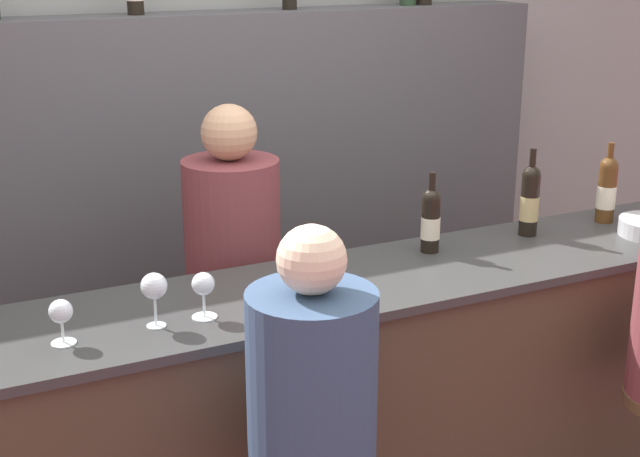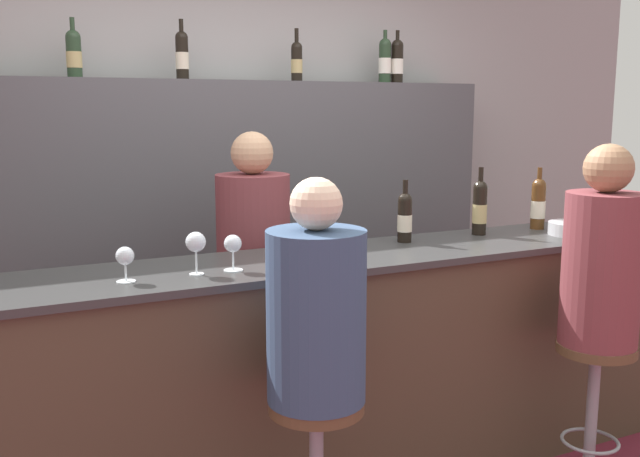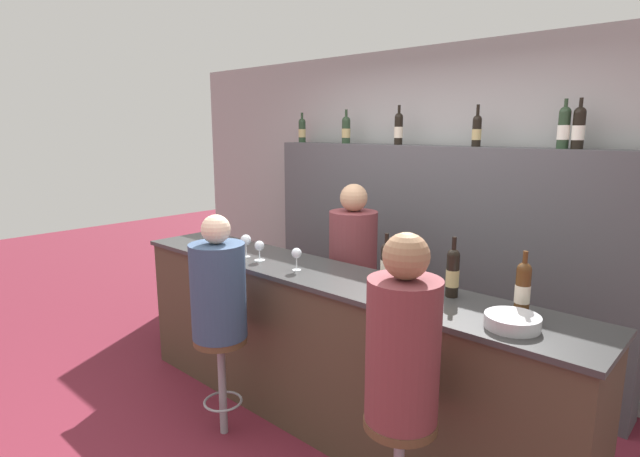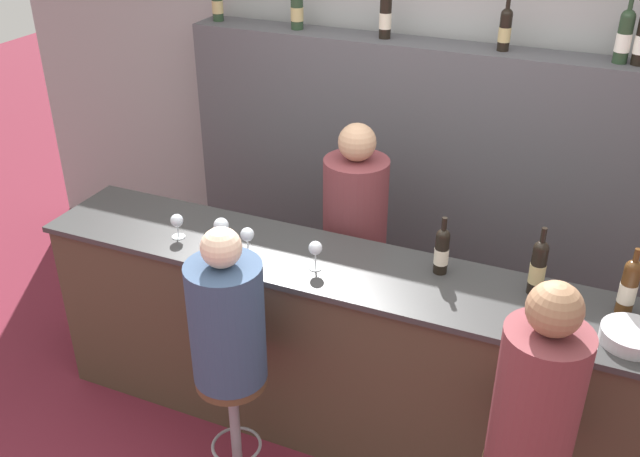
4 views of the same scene
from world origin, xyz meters
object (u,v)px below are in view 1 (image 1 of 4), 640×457
at_px(wine_glass_0, 61,313).
at_px(guest_seated_left, 312,389).
at_px(wine_glass_1, 154,287).
at_px(wine_bottle_counter_2, 607,189).
at_px(wine_bottle_counter_0, 431,220).
at_px(wine_glass_3, 316,264).
at_px(wine_glass_2, 203,286).
at_px(bartender, 235,323).
at_px(wine_bottle_counter_1, 530,200).

bearing_deg(wine_glass_0, guest_seated_left, -39.88).
bearing_deg(wine_glass_1, wine_bottle_counter_2, 6.35).
xyz_separation_m(wine_bottle_counter_0, wine_glass_3, (-0.55, -0.21, -0.01)).
distance_m(wine_glass_1, wine_glass_3, 0.51).
relative_size(wine_glass_0, wine_glass_1, 0.79).
relative_size(wine_bottle_counter_2, guest_seated_left, 0.41).
xyz_separation_m(wine_glass_2, wine_glass_3, (0.36, 0.00, 0.01)).
height_order(wine_glass_3, bartender, bartender).
height_order(wine_bottle_counter_0, bartender, bartender).
relative_size(wine_glass_3, bartender, 0.10).
height_order(wine_glass_1, bartender, bartender).
bearing_deg(wine_glass_2, wine_glass_1, 180.00).
relative_size(guest_seated_left, bartender, 0.50).
xyz_separation_m(wine_bottle_counter_1, wine_bottle_counter_2, (0.38, 0.00, -0.00)).
bearing_deg(guest_seated_left, wine_glass_2, 106.55).
height_order(wine_glass_2, wine_glass_3, wine_glass_3).
xyz_separation_m(wine_bottle_counter_0, wine_bottle_counter_1, (0.43, -0.00, 0.02)).
height_order(wine_glass_0, bartender, bartender).
xyz_separation_m(wine_bottle_counter_0, wine_glass_1, (-1.06, -0.21, 0.00)).
bearing_deg(wine_glass_1, wine_glass_3, 0.00).
distance_m(wine_bottle_counter_0, wine_glass_1, 1.08).
bearing_deg(wine_bottle_counter_1, wine_glass_2, -171.23).
xyz_separation_m(wine_glass_2, guest_seated_left, (0.13, -0.45, -0.15)).
distance_m(wine_bottle_counter_1, bartender, 1.20).
relative_size(wine_glass_2, guest_seated_left, 0.18).
relative_size(wine_bottle_counter_1, wine_glass_1, 2.04).
bearing_deg(wine_glass_3, wine_bottle_counter_2, 8.68).
xyz_separation_m(wine_glass_2, bartender, (0.32, 0.63, -0.43)).
height_order(wine_glass_3, guest_seated_left, guest_seated_left).
distance_m(wine_bottle_counter_0, bartender, 0.85).
distance_m(wine_glass_2, guest_seated_left, 0.49).
relative_size(wine_glass_1, wine_glass_3, 1.10).
relative_size(wine_bottle_counter_0, wine_glass_0, 2.24).
height_order(wine_glass_0, wine_glass_1, wine_glass_1).
bearing_deg(bartender, wine_bottle_counter_2, -16.76).
relative_size(wine_glass_1, wine_glass_2, 1.16).
bearing_deg(wine_bottle_counter_1, guest_seated_left, -151.47).
bearing_deg(wine_bottle_counter_1, wine_bottle_counter_2, 0.00).
distance_m(wine_glass_0, wine_glass_3, 0.77).
relative_size(wine_glass_3, guest_seated_left, 0.19).
distance_m(wine_bottle_counter_1, guest_seated_left, 1.39).
height_order(wine_bottle_counter_1, guest_seated_left, guest_seated_left).
relative_size(wine_bottle_counter_2, wine_glass_1, 1.95).
bearing_deg(wine_bottle_counter_2, wine_glass_3, -171.32).
bearing_deg(wine_glass_3, wine_glass_0, 180.00).
bearing_deg(wine_bottle_counter_0, wine_bottle_counter_2, -0.00).
relative_size(wine_glass_0, wine_glass_2, 0.92).
xyz_separation_m(wine_bottle_counter_2, guest_seated_left, (-1.58, -0.66, -0.18)).
distance_m(wine_glass_2, wine_glass_3, 0.36).
height_order(wine_bottle_counter_0, wine_bottle_counter_2, wine_bottle_counter_2).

